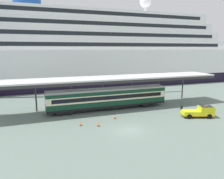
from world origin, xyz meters
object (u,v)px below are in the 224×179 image
object	(u,v)px
train_carriage	(108,98)
traffic_cone_far	(81,124)
traffic_cone_near	(115,117)
traffic_cone_mid	(98,124)
service_truck	(200,111)
quay_bollard	(182,107)
cruise_ship	(41,52)

from	to	relation	value
train_carriage	traffic_cone_far	xyz separation A→B (m)	(-6.86, -7.07, -1.97)
traffic_cone_near	traffic_cone_far	distance (m)	6.20
traffic_cone_mid	traffic_cone_far	world-z (taller)	traffic_cone_mid
service_truck	traffic_cone_near	world-z (taller)	service_truck
service_truck	traffic_cone_far	world-z (taller)	service_truck
service_truck	traffic_cone_far	size ratio (longest dim) A/B	8.06
traffic_cone_near	quay_bollard	world-z (taller)	quay_bollard
service_truck	quay_bollard	size ratio (longest dim) A/B	5.81
service_truck	traffic_cone_mid	distance (m)	17.57
train_carriage	service_truck	xyz separation A→B (m)	(13.06, -9.76, -1.32)
cruise_ship	service_truck	world-z (taller)	cruise_ship
cruise_ship	quay_bollard	world-z (taller)	cruise_ship
traffic_cone_mid	quay_bollard	xyz separation A→B (m)	(17.22, 3.06, 0.17)
train_carriage	quay_bollard	size ratio (longest dim) A/B	23.90
cruise_ship	traffic_cone_far	size ratio (longest dim) A/B	189.14
traffic_cone_far	quay_bollard	world-z (taller)	quay_bollard
traffic_cone_mid	quay_bollard	distance (m)	17.49
cruise_ship	traffic_cone_far	xyz separation A→B (m)	(3.39, -42.63, -10.22)
service_truck	traffic_cone_far	bearing A→B (deg)	172.31
traffic_cone_mid	cruise_ship	bearing A→B (deg)	97.57
traffic_cone_far	quay_bollard	bearing A→B (deg)	5.54
train_carriage	traffic_cone_mid	distance (m)	9.55
service_truck	traffic_cone_near	bearing A→B (deg)	163.62
service_truck	traffic_cone_mid	size ratio (longest dim) A/B	7.86
cruise_ship	train_carriage	world-z (taller)	cruise_ship
service_truck	traffic_cone_far	distance (m)	20.11
traffic_cone_mid	service_truck	bearing A→B (deg)	-5.02
traffic_cone_mid	quay_bollard	world-z (taller)	quay_bollard
cruise_ship	quay_bollard	xyz separation A→B (m)	(23.04, -40.72, -10.05)
traffic_cone_far	quay_bollard	size ratio (longest dim) A/B	0.72
service_truck	traffic_cone_mid	bearing A→B (deg)	174.98
traffic_cone_mid	traffic_cone_far	size ratio (longest dim) A/B	1.03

